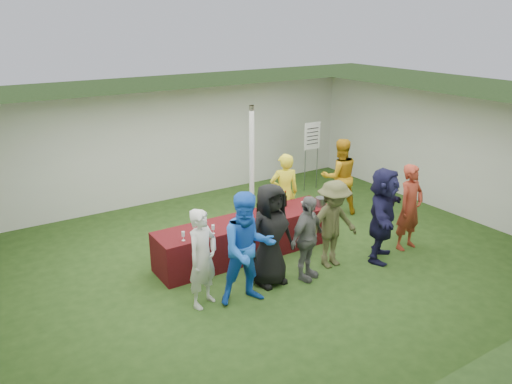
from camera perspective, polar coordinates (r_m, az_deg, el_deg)
ground at (r=9.56m, az=0.83°, el=-7.63°), size 60.00×60.00×0.00m
tent at (r=10.24m, az=-0.48°, el=2.41°), size 10.00×10.00×10.00m
serving_table at (r=9.55m, az=-1.02°, el=-5.17°), size 3.60×0.80×0.75m
wine_bottles at (r=9.79m, az=1.75°, el=-1.40°), size 0.75×0.12×0.32m
wine_glasses at (r=8.94m, az=-2.69°, el=-3.56°), size 2.80×0.15×0.16m
water_bottle at (r=9.46m, az=-0.90°, el=-2.26°), size 0.07×0.07×0.23m
bar_towel at (r=10.24m, az=6.02°, el=-1.16°), size 0.25×0.18×0.03m
dump_bucket at (r=10.08m, az=7.42°, el=-1.12°), size 0.21×0.21×0.18m
wine_list_sign at (r=12.98m, az=6.42°, el=5.81°), size 0.50×0.03×1.80m
staff_pourer at (r=10.48m, az=3.24°, el=-0.10°), size 0.72×0.58×1.70m
staff_back at (r=11.56m, az=9.51°, el=1.74°), size 1.05×0.94×1.77m
customer_0 at (r=7.84m, az=-6.11°, el=-7.55°), size 0.70×0.59×1.62m
customer_1 at (r=7.83m, az=-0.92°, el=-6.50°), size 1.04×0.89×1.86m
customer_2 at (r=8.38m, az=1.65°, el=-4.93°), size 0.91×0.62×1.79m
customer_3 at (r=8.62m, az=5.86°, el=-5.30°), size 0.97×0.65×1.52m
customer_4 at (r=9.08m, az=8.80°, el=-3.67°), size 1.07×0.62×1.64m
customer_5 at (r=9.50m, az=14.27°, el=-2.51°), size 1.65×1.43×1.80m
customer_6 at (r=10.12m, az=17.18°, el=-1.68°), size 0.65×0.45×1.71m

